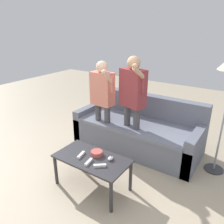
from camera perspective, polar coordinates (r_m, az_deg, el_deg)
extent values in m
plane|color=tan|center=(3.34, -6.98, -17.01)|extent=(12.00, 12.00, 0.00)
cube|color=slate|center=(4.03, 6.24, -6.03)|extent=(2.17, 0.92, 0.43)
cube|color=slate|center=(3.87, 5.87, -3.22)|extent=(1.89, 0.80, 0.06)
cube|color=slate|center=(4.16, 8.88, 1.40)|extent=(2.17, 0.18, 0.46)
cube|color=slate|center=(4.51, -5.14, -1.82)|extent=(0.14, 0.92, 0.59)
cube|color=slate|center=(3.70, 20.38, -8.69)|extent=(0.14, 0.92, 0.59)
cube|color=#2D2D33|center=(2.99, -5.12, -11.65)|extent=(0.98, 0.52, 0.03)
cylinder|color=#2D2D33|center=(3.25, -14.03, -14.08)|extent=(0.04, 0.04, 0.43)
cylinder|color=#2D2D33|center=(2.77, -0.24, -20.72)|extent=(0.04, 0.04, 0.43)
cylinder|color=#2D2D33|center=(3.51, -8.53, -10.73)|extent=(0.04, 0.04, 0.43)
cylinder|color=#2D2D33|center=(3.06, 4.72, -15.93)|extent=(0.04, 0.04, 0.43)
cylinder|color=#B24C47|center=(3.01, -3.90, -10.35)|extent=(0.16, 0.16, 0.06)
ellipsoid|color=white|center=(2.91, -0.36, -11.65)|extent=(0.06, 0.09, 0.05)
cylinder|color=#4C4C51|center=(2.91, -0.22, -11.09)|extent=(0.02, 0.02, 0.01)
cylinder|color=#2D2D33|center=(3.86, 24.34, -13.02)|extent=(0.28, 0.28, 0.02)
cylinder|color=gray|center=(3.51, 26.22, -2.65)|extent=(0.03, 0.03, 1.50)
cylinder|color=#47474C|center=(3.81, 3.78, -4.13)|extent=(0.11, 0.11, 0.85)
cylinder|color=#47474C|center=(3.68, 6.09, -5.22)|extent=(0.11, 0.11, 0.85)
cube|color=brown|center=(3.49, 5.29, 6.04)|extent=(0.45, 0.32, 0.59)
sphere|color=tan|center=(3.40, 5.51, 12.30)|extent=(0.20, 0.20, 0.20)
cylinder|color=tan|center=(3.63, 2.99, 6.30)|extent=(0.07, 0.07, 0.56)
cylinder|color=brown|center=(3.32, 7.85, 7.15)|extent=(0.07, 0.07, 0.28)
cylinder|color=tan|center=(3.22, 6.92, 9.72)|extent=(0.13, 0.27, 0.23)
sphere|color=tan|center=(3.14, 5.87, 11.44)|extent=(0.08, 0.08, 0.08)
cylinder|color=#47474C|center=(4.01, -3.45, -3.19)|extent=(0.10, 0.10, 0.80)
cylinder|color=#47474C|center=(3.90, -1.17, -3.92)|extent=(0.10, 0.10, 0.80)
cube|color=#DB7F6B|center=(3.72, -2.48, 5.90)|extent=(0.39, 0.21, 0.55)
sphere|color=beige|center=(3.64, -2.58, 11.37)|extent=(0.19, 0.19, 0.19)
cylinder|color=beige|center=(3.84, -4.70, 5.98)|extent=(0.07, 0.07, 0.52)
cylinder|color=#DB7F6B|center=(3.58, -0.12, 7.03)|extent=(0.07, 0.07, 0.26)
cylinder|color=beige|center=(3.47, -1.07, 8.94)|extent=(0.07, 0.22, 0.23)
sphere|color=beige|center=(3.38, -2.08, 10.10)|extent=(0.08, 0.08, 0.08)
cube|color=white|center=(3.02, -7.84, -10.71)|extent=(0.07, 0.17, 0.03)
cylinder|color=silver|center=(3.04, -7.59, -10.17)|extent=(0.01, 0.01, 0.00)
cube|color=silver|center=(2.98, -8.31, -10.88)|extent=(0.02, 0.02, 0.00)
cube|color=white|center=(2.80, -3.10, -13.39)|extent=(0.14, 0.12, 0.03)
cylinder|color=silver|center=(2.79, -2.53, -13.08)|extent=(0.01, 0.01, 0.00)
cube|color=silver|center=(2.79, -4.07, -13.14)|extent=(0.02, 0.02, 0.00)
cube|color=white|center=(2.87, -5.94, -12.48)|extent=(0.06, 0.16, 0.03)
cylinder|color=silver|center=(2.88, -5.68, -11.93)|extent=(0.01, 0.01, 0.00)
cube|color=silver|center=(2.83, -6.43, -12.66)|extent=(0.02, 0.02, 0.00)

